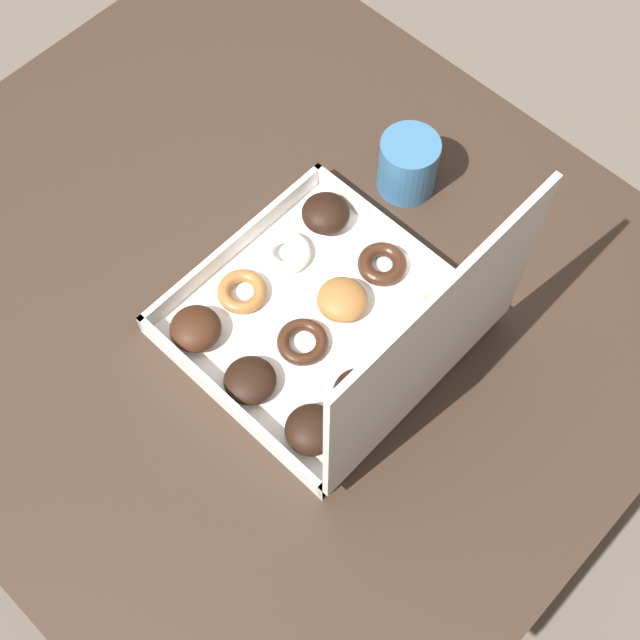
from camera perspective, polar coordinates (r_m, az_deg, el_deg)
ground_plane at (r=1.87m, az=-2.53°, el=-9.19°), size 8.00×8.00×0.00m
dining_table at (r=1.26m, az=-3.71°, el=-0.06°), size 0.93×1.04×0.76m
donut_box at (r=1.07m, az=1.36°, el=-0.53°), size 0.32×0.32×0.32m
coffee_mug at (r=1.21m, az=5.66°, el=9.92°), size 0.08×0.08×0.09m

